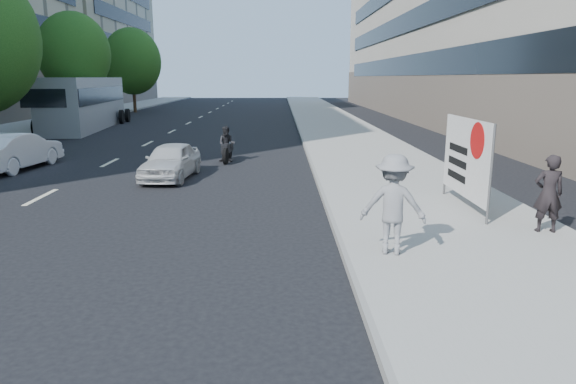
{
  "coord_description": "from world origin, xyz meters",
  "views": [
    {
      "loc": [
        0.25,
        -6.21,
        3.31
      ],
      "look_at": [
        0.4,
        3.25,
        1.19
      ],
      "focal_mm": 32.0,
      "sensor_mm": 36.0,
      "label": 1
    }
  ],
  "objects_px": {
    "protest_banner": "(466,158)",
    "white_sedan_near": "(171,161)",
    "jogger": "(393,204)",
    "motorcycle": "(227,146)",
    "white_sedan_mid": "(16,151)",
    "bus": "(85,103)",
    "pedestrian_woman": "(548,194)"
  },
  "relations": [
    {
      "from": "protest_banner",
      "to": "white_sedan_near",
      "type": "bearing_deg",
      "value": 150.28
    },
    {
      "from": "jogger",
      "to": "white_sedan_near",
      "type": "bearing_deg",
      "value": -40.63
    },
    {
      "from": "jogger",
      "to": "protest_banner",
      "type": "relative_size",
      "value": 0.6
    },
    {
      "from": "motorcycle",
      "to": "jogger",
      "type": "bearing_deg",
      "value": -63.48
    },
    {
      "from": "jogger",
      "to": "motorcycle",
      "type": "xyz_separation_m",
      "value": [
        -4.16,
        11.44,
        -0.43
      ]
    },
    {
      "from": "protest_banner",
      "to": "motorcycle",
      "type": "xyz_separation_m",
      "value": [
        -6.64,
        8.12,
        -0.76
      ]
    },
    {
      "from": "white_sedan_mid",
      "to": "bus",
      "type": "xyz_separation_m",
      "value": [
        -3.11,
        15.54,
        0.96
      ]
    },
    {
      "from": "white_sedan_mid",
      "to": "white_sedan_near",
      "type": "bearing_deg",
      "value": 169.56
    },
    {
      "from": "white_sedan_near",
      "to": "bus",
      "type": "distance_m",
      "value": 19.68
    },
    {
      "from": "protest_banner",
      "to": "white_sedan_mid",
      "type": "xyz_separation_m",
      "value": [
        -14.21,
        6.51,
        -0.72
      ]
    },
    {
      "from": "white_sedan_near",
      "to": "bus",
      "type": "relative_size",
      "value": 0.29
    },
    {
      "from": "pedestrian_woman",
      "to": "protest_banner",
      "type": "bearing_deg",
      "value": -56.96
    },
    {
      "from": "protest_banner",
      "to": "jogger",
      "type": "bearing_deg",
      "value": -126.76
    },
    {
      "from": "jogger",
      "to": "pedestrian_woman",
      "type": "height_order",
      "value": "jogger"
    },
    {
      "from": "white_sedan_near",
      "to": "motorcycle",
      "type": "relative_size",
      "value": 1.71
    },
    {
      "from": "protest_banner",
      "to": "bus",
      "type": "xyz_separation_m",
      "value": [
        -17.31,
        22.05,
        0.23
      ]
    },
    {
      "from": "white_sedan_near",
      "to": "white_sedan_mid",
      "type": "bearing_deg",
      "value": 168.15
    },
    {
      "from": "jogger",
      "to": "motorcycle",
      "type": "distance_m",
      "value": 12.18
    },
    {
      "from": "jogger",
      "to": "white_sedan_mid",
      "type": "height_order",
      "value": "jogger"
    },
    {
      "from": "jogger",
      "to": "pedestrian_woman",
      "type": "relative_size",
      "value": 1.12
    },
    {
      "from": "jogger",
      "to": "white_sedan_near",
      "type": "distance_m",
      "value": 9.81
    },
    {
      "from": "jogger",
      "to": "white_sedan_mid",
      "type": "relative_size",
      "value": 0.45
    },
    {
      "from": "white_sedan_mid",
      "to": "bus",
      "type": "relative_size",
      "value": 0.34
    },
    {
      "from": "white_sedan_near",
      "to": "white_sedan_mid",
      "type": "distance_m",
      "value": 6.32
    },
    {
      "from": "pedestrian_woman",
      "to": "protest_banner",
      "type": "xyz_separation_m",
      "value": [
        -1.02,
        2.05,
        0.44
      ]
    },
    {
      "from": "protest_banner",
      "to": "white_sedan_near",
      "type": "relative_size",
      "value": 0.87
    },
    {
      "from": "jogger",
      "to": "bus",
      "type": "xyz_separation_m",
      "value": [
        -14.83,
        25.37,
        0.57
      ]
    },
    {
      "from": "white_sedan_mid",
      "to": "motorcycle",
      "type": "bearing_deg",
      "value": -161.43
    },
    {
      "from": "white_sedan_mid",
      "to": "pedestrian_woman",
      "type": "bearing_deg",
      "value": 157.25
    },
    {
      "from": "pedestrian_woman",
      "to": "motorcycle",
      "type": "distance_m",
      "value": 12.73
    },
    {
      "from": "bus",
      "to": "motorcycle",
      "type": "bearing_deg",
      "value": -57.81
    },
    {
      "from": "protest_banner",
      "to": "motorcycle",
      "type": "relative_size",
      "value": 1.49
    }
  ]
}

